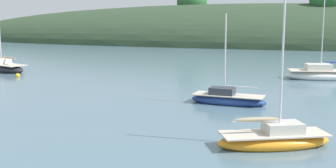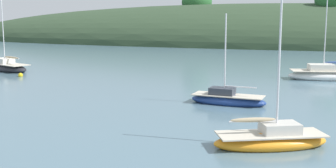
{
  "view_description": "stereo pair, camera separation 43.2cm",
  "coord_description": "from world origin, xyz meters",
  "px_view_note": "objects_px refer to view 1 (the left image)",
  "views": [
    {
      "loc": [
        8.19,
        -6.45,
        5.57
      ],
      "look_at": [
        0.0,
        20.0,
        1.2
      ],
      "focal_mm": 46.16,
      "sensor_mm": 36.0,
      "label": 1
    },
    {
      "loc": [
        8.61,
        -6.32,
        5.57
      ],
      "look_at": [
        0.0,
        20.0,
        1.2
      ],
      "focal_mm": 46.16,
      "sensor_mm": 36.0,
      "label": 2
    }
  ],
  "objects_px": {
    "sailboat_blue_center": "(3,67)",
    "sailboat_red_portside": "(274,139)",
    "sailboat_black_sloop": "(324,75)",
    "sailboat_grey_yawl": "(227,99)",
    "mooring_buoy_channel": "(18,76)"
  },
  "relations": [
    {
      "from": "sailboat_blue_center",
      "to": "mooring_buoy_channel",
      "type": "distance_m",
      "value": 5.14
    },
    {
      "from": "sailboat_grey_yawl",
      "to": "mooring_buoy_channel",
      "type": "bearing_deg",
      "value": 162.28
    },
    {
      "from": "mooring_buoy_channel",
      "to": "sailboat_red_portside",
      "type": "bearing_deg",
      "value": -32.16
    },
    {
      "from": "sailboat_grey_yawl",
      "to": "sailboat_red_portside",
      "type": "distance_m",
      "value": 9.21
    },
    {
      "from": "sailboat_grey_yawl",
      "to": "sailboat_black_sloop",
      "type": "xyz_separation_m",
      "value": [
        6.4,
        13.41,
        0.1
      ]
    },
    {
      "from": "sailboat_grey_yawl",
      "to": "sailboat_red_portside",
      "type": "height_order",
      "value": "sailboat_red_portside"
    },
    {
      "from": "sailboat_grey_yawl",
      "to": "sailboat_red_portside",
      "type": "relative_size",
      "value": 0.81
    },
    {
      "from": "sailboat_red_portside",
      "to": "sailboat_grey_yawl",
      "type": "bearing_deg",
      "value": 112.03
    },
    {
      "from": "sailboat_blue_center",
      "to": "sailboat_red_portside",
      "type": "xyz_separation_m",
      "value": [
        28.09,
        -18.28,
        -0.06
      ]
    },
    {
      "from": "sailboat_blue_center",
      "to": "sailboat_red_portside",
      "type": "relative_size",
      "value": 1.27
    },
    {
      "from": "sailboat_red_portside",
      "to": "mooring_buoy_channel",
      "type": "height_order",
      "value": "sailboat_red_portside"
    },
    {
      "from": "sailboat_black_sloop",
      "to": "mooring_buoy_channel",
      "type": "distance_m",
      "value": 27.85
    },
    {
      "from": "sailboat_blue_center",
      "to": "sailboat_black_sloop",
      "type": "bearing_deg",
      "value": 6.74
    },
    {
      "from": "sailboat_blue_center",
      "to": "sailboat_grey_yawl",
      "type": "relative_size",
      "value": 1.57
    },
    {
      "from": "sailboat_black_sloop",
      "to": "sailboat_blue_center",
      "type": "bearing_deg",
      "value": -173.26
    }
  ]
}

